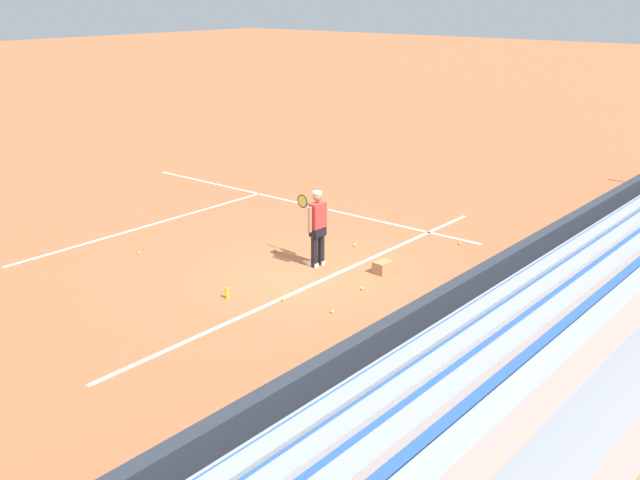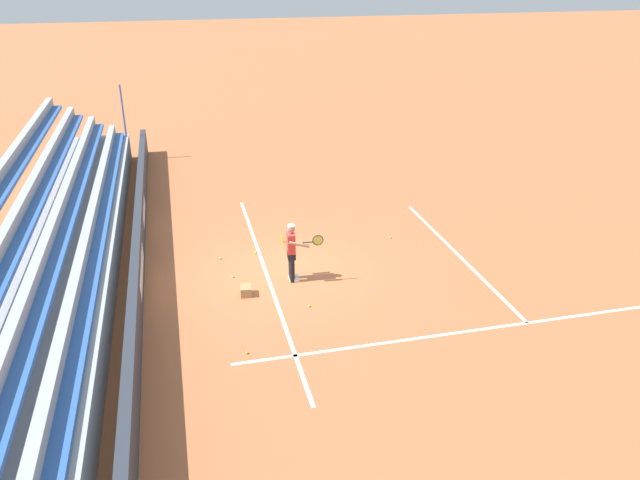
# 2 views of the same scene
# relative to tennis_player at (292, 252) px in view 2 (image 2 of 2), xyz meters

# --- Properties ---
(ground_plane) EXTENTS (160.00, 160.00, 0.00)m
(ground_plane) POSITION_rel_tennis_player_xyz_m (-0.45, -0.18, -0.89)
(ground_plane) COLOR #B7663D
(court_baseline_white) EXTENTS (12.00, 0.10, 0.01)m
(court_baseline_white) POSITION_rel_tennis_player_xyz_m (-0.45, -0.68, -0.89)
(court_baseline_white) COLOR white
(court_baseline_white) RESTS_ON ground
(court_sideline_white) EXTENTS (0.10, 12.00, 0.01)m
(court_sideline_white) POSITION_rel_tennis_player_xyz_m (3.66, 3.82, -0.89)
(court_sideline_white) COLOR white
(court_sideline_white) RESTS_ON ground
(court_service_line_white) EXTENTS (8.22, 0.10, 0.01)m
(court_service_line_white) POSITION_rel_tennis_player_xyz_m (-0.45, 5.32, -0.89)
(court_service_line_white) COLOR white
(court_service_line_white) RESTS_ON ground
(back_wall_sponsor_board) EXTENTS (27.31, 0.25, 1.10)m
(back_wall_sponsor_board) POSITION_rel_tennis_player_xyz_m (-0.46, -4.27, -0.34)
(back_wall_sponsor_board) COLOR #2D333D
(back_wall_sponsor_board) RESTS_ON ground
(bleacher_stand) EXTENTS (25.94, 3.20, 3.40)m
(bleacher_stand) POSITION_rel_tennis_player_xyz_m (-0.45, -6.49, -0.13)
(bleacher_stand) COLOR #9EA3A8
(bleacher_stand) RESTS_ON ground
(tennis_player) EXTENTS (0.62, 0.98, 1.71)m
(tennis_player) POSITION_rel_tennis_player_xyz_m (0.00, 0.00, 0.00)
(tennis_player) COLOR black
(tennis_player) RESTS_ON ground
(ball_box_cardboard) EXTENTS (0.42, 0.33, 0.26)m
(ball_box_cardboard) POSITION_rel_tennis_player_xyz_m (0.54, -1.41, -0.76)
(ball_box_cardboard) COLOR #A87F51
(ball_box_cardboard) RESTS_ON ground
(tennis_ball_on_baseline) EXTENTS (0.07, 0.07, 0.07)m
(tennis_ball_on_baseline) POSITION_rel_tennis_player_xyz_m (-2.08, 3.69, -0.86)
(tennis_ball_on_baseline) COLOR #CCE533
(tennis_ball_on_baseline) RESTS_ON ground
(tennis_ball_by_box) EXTENTS (0.07, 0.07, 0.07)m
(tennis_ball_by_box) POSITION_rel_tennis_player_xyz_m (3.32, -1.76, -0.86)
(tennis_ball_by_box) COLOR #CCE533
(tennis_ball_by_box) RESTS_ON ground
(tennis_ball_near_player) EXTENTS (0.07, 0.07, 0.07)m
(tennis_ball_near_player) POSITION_rel_tennis_player_xyz_m (-0.54, -1.65, -0.86)
(tennis_ball_near_player) COLOR #CCE533
(tennis_ball_near_player) RESTS_ON ground
(tennis_ball_stray_back) EXTENTS (0.07, 0.07, 0.07)m
(tennis_ball_stray_back) POSITION_rel_tennis_player_xyz_m (0.08, 1.37, -0.86)
(tennis_ball_stray_back) COLOR #CCE533
(tennis_ball_stray_back) RESTS_ON ground
(tennis_ball_midcourt) EXTENTS (0.07, 0.07, 0.07)m
(tennis_ball_midcourt) POSITION_rel_tennis_player_xyz_m (-2.01, -0.78, -0.86)
(tennis_ball_midcourt) COLOR #CCE533
(tennis_ball_midcourt) RESTS_ON ground
(tennis_ball_toward_net) EXTENTS (0.07, 0.07, 0.07)m
(tennis_ball_toward_net) POSITION_rel_tennis_player_xyz_m (1.58, 0.13, -0.86)
(tennis_ball_toward_net) COLOR #CCE533
(tennis_ball_toward_net) RESTS_ON ground
(tennis_ball_far_left) EXTENTS (0.07, 0.07, 0.07)m
(tennis_ball_far_left) POSITION_rel_tennis_player_xyz_m (-1.84, -1.90, -0.86)
(tennis_ball_far_left) COLOR #CCE533
(tennis_ball_far_left) RESTS_ON ground
(water_bottle) EXTENTS (0.07, 0.07, 0.22)m
(water_bottle) POSITION_rel_tennis_player_xyz_m (-2.61, 0.18, -0.78)
(water_bottle) COLOR yellow
(water_bottle) RESTS_ON ground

